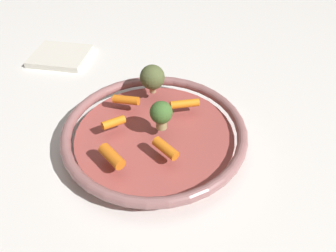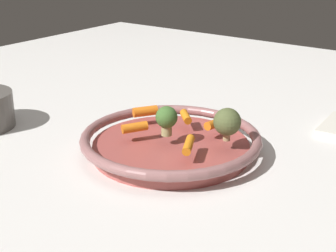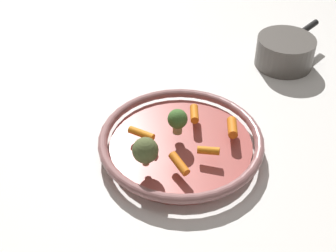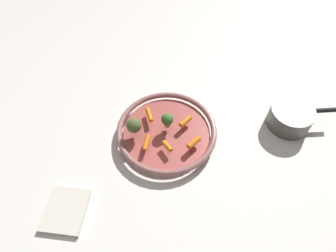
{
  "view_description": "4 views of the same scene",
  "coord_description": "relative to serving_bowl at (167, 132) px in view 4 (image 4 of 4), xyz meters",
  "views": [
    {
      "loc": [
        0.13,
        -0.43,
        0.45
      ],
      "look_at": [
        0.03,
        -0.01,
        0.06
      ],
      "focal_mm": 36.2,
      "sensor_mm": 36.0,
      "label": 1
    },
    {
      "loc": [
        0.7,
        0.51,
        0.39
      ],
      "look_at": [
        -0.0,
        -0.01,
        0.05
      ],
      "focal_mm": 54.33,
      "sensor_mm": 36.0,
      "label": 2
    },
    {
      "loc": [
        -0.58,
        0.4,
        0.66
      ],
      "look_at": [
        0.01,
        0.03,
        0.07
      ],
      "focal_mm": 49.85,
      "sensor_mm": 36.0,
      "label": 3
    },
    {
      "loc": [
        -0.56,
        -0.11,
        0.85
      ],
      "look_at": [
        -0.01,
        -0.01,
        0.07
      ],
      "focal_mm": 31.8,
      "sensor_mm": 36.0,
      "label": 4
    }
  ],
  "objects": [
    {
      "name": "baby_carrot_back",
      "position": [
        -0.07,
        -0.02,
        0.03
      ],
      "size": [
        0.04,
        0.04,
        0.02
      ],
      "primitive_type": "cylinder",
      "rotation": [
        1.5,
        0.0,
        5.52
      ],
      "color": "orange",
      "rests_on": "serving_bowl"
    },
    {
      "name": "baby_carrot_left",
      "position": [
        0.04,
        0.07,
        0.03
      ],
      "size": [
        0.06,
        0.04,
        0.02
      ],
      "primitive_type": "cylinder",
      "rotation": [
        1.53,
        0.0,
        5.17
      ],
      "color": "orange",
      "rests_on": "serving_bowl"
    },
    {
      "name": "broccoli_floret_edge",
      "position": [
        0.01,
        -0.0,
        0.05
      ],
      "size": [
        0.04,
        0.04,
        0.06
      ],
      "color": "tan",
      "rests_on": "serving_bowl"
    },
    {
      "name": "serving_bowl",
      "position": [
        0.0,
        0.0,
        0.0
      ],
      "size": [
        0.34,
        0.34,
        0.04
      ],
      "color": "#A84C47",
      "rests_on": "ground_plane"
    },
    {
      "name": "baby_carrot_center",
      "position": [
        -0.07,
        0.05,
        0.03
      ],
      "size": [
        0.05,
        0.02,
        0.02
      ],
      "primitive_type": "cylinder",
      "rotation": [
        1.66,
        0.0,
        4.67
      ],
      "color": "orange",
      "rests_on": "serving_bowl"
    },
    {
      "name": "saucepan",
      "position": [
        0.13,
        -0.41,
        0.02
      ],
      "size": [
        0.15,
        0.22,
        0.08
      ],
      "color": "#56514C",
      "rests_on": "ground_plane"
    },
    {
      "name": "ground_plane",
      "position": [
        0.0,
        0.0,
        -0.02
      ],
      "size": [
        2.1,
        2.1,
        0.0
      ],
      "primitive_type": "plane",
      "color": "silver"
    },
    {
      "name": "broccoli_floret_mid",
      "position": [
        -0.03,
        0.1,
        0.05
      ],
      "size": [
        0.05,
        0.05,
        0.06
      ],
      "color": "tan",
      "rests_on": "serving_bowl"
    },
    {
      "name": "baby_carrot_near_rim",
      "position": [
        -0.04,
        -0.1,
        0.03
      ],
      "size": [
        0.05,
        0.04,
        0.02
      ],
      "primitive_type": "cylinder",
      "rotation": [
        1.55,
        0.0,
        4.09
      ],
      "color": "orange",
      "rests_on": "serving_bowl"
    },
    {
      "name": "dish_towel",
      "position": [
        -0.31,
        0.24,
        -0.02
      ],
      "size": [
        0.14,
        0.13,
        0.01
      ],
      "primitive_type": "cube",
      "rotation": [
        0.0,
        0.0,
        0.06
      ],
      "color": "silver",
      "rests_on": "ground_plane"
    },
    {
      "name": "baby_carrot_right",
      "position": [
        0.04,
        -0.06,
        0.03
      ],
      "size": [
        0.05,
        0.04,
        0.02
      ],
      "primitive_type": "cylinder",
      "rotation": [
        1.54,
        0.0,
        4.13
      ],
      "color": "orange",
      "rests_on": "serving_bowl"
    }
  ]
}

